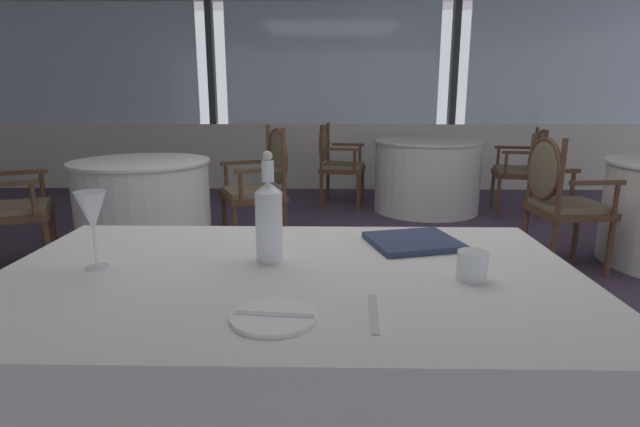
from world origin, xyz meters
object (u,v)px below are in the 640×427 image
object	(u,v)px
water_tumbler	(472,265)
dining_chair_0_1	(558,194)
water_bottle	(269,218)
dining_chair_2_1	(335,159)
menu_book	(413,242)
wine_glass	(92,213)
dining_chair_2_0	(526,164)
dining_chair_1_1	(264,178)
side_plate	(273,317)

from	to	relation	value
water_tumbler	dining_chair_0_1	size ratio (longest dim) A/B	0.08
water_tumbler	dining_chair_0_1	distance (m)	2.53
dining_chair_0_1	water_bottle	bearing A→B (deg)	-136.07
dining_chair_2_1	menu_book	bearing A→B (deg)	-77.21
wine_glass	dining_chair_2_0	size ratio (longest dim) A/B	0.24
wine_glass	dining_chair_2_1	size ratio (longest dim) A/B	0.24
wine_glass	dining_chair_1_1	bearing A→B (deg)	87.65
side_plate	wine_glass	distance (m)	0.63
water_tumbler	dining_chair_0_1	xyz separation A→B (m)	(1.23, 2.20, -0.24)
water_tumbler	dining_chair_2_1	world-z (taller)	dining_chair_2_1
water_tumbler	menu_book	bearing A→B (deg)	108.61
water_bottle	dining_chair_0_1	xyz separation A→B (m)	(1.77, 2.06, -0.33)
water_bottle	water_tumbler	xyz separation A→B (m)	(0.55, -0.14, -0.09)
water_tumbler	menu_book	xyz separation A→B (m)	(-0.10, 0.31, -0.03)
dining_chair_0_1	dining_chair_1_1	bearing A→B (deg)	160.09
water_bottle	menu_book	world-z (taller)	water_bottle
water_bottle	dining_chair_0_1	size ratio (longest dim) A/B	0.33
dining_chair_2_1	water_tumbler	bearing A→B (deg)	-76.04
dining_chair_0_1	dining_chair_2_1	world-z (taller)	dining_chair_0_1
wine_glass	dining_chair_1_1	size ratio (longest dim) A/B	0.22
dining_chair_2_0	water_tumbler	bearing A→B (deg)	76.80
wine_glass	water_tumbler	distance (m)	1.03
wine_glass	dining_chair_0_1	bearing A→B (deg)	43.59
wine_glass	water_tumbler	bearing A→B (deg)	-3.77
dining_chair_2_1	side_plate	bearing A→B (deg)	-82.56
wine_glass	dining_chair_1_1	xyz separation A→B (m)	(0.11, 2.69, -0.35)
menu_book	dining_chair_0_1	bearing A→B (deg)	40.04
side_plate	dining_chair_2_1	world-z (taller)	dining_chair_2_1
water_bottle	dining_chair_2_1	size ratio (longest dim) A/B	0.35
wine_glass	dining_chair_1_1	world-z (taller)	dining_chair_1_1
water_tumbler	dining_chair_2_1	size ratio (longest dim) A/B	0.09
water_bottle	dining_chair_0_1	bearing A→B (deg)	49.36
water_bottle	dining_chair_2_1	xyz separation A→B (m)	(0.23, 4.08, -0.34)
dining_chair_1_1	dining_chair_2_0	distance (m)	2.79
menu_book	dining_chair_1_1	xyz separation A→B (m)	(-0.81, 2.45, -0.20)
dining_chair_2_1	wine_glass	bearing A→B (deg)	-89.91
side_plate	dining_chair_2_1	distance (m)	4.48
dining_chair_0_1	water_tumbler	bearing A→B (deg)	-124.51
wine_glass	dining_chair_0_1	distance (m)	3.12
menu_book	dining_chair_1_1	world-z (taller)	dining_chair_1_1
water_tumbler	wine_glass	bearing A→B (deg)	176.23
side_plate	dining_chair_0_1	distance (m)	3.00
side_plate	water_tumbler	distance (m)	0.55
dining_chair_0_1	dining_chair_2_1	bearing A→B (deg)	121.84
water_bottle	dining_chair_2_1	bearing A→B (deg)	86.73
menu_book	wine_glass	bearing A→B (deg)	179.60
dining_chair_1_1	dining_chair_2_0	size ratio (longest dim) A/B	1.10
water_bottle	menu_book	distance (m)	0.49
dining_chair_0_1	dining_chair_2_1	xyz separation A→B (m)	(-1.54, 2.02, -0.02)
side_plate	water_bottle	distance (m)	0.41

